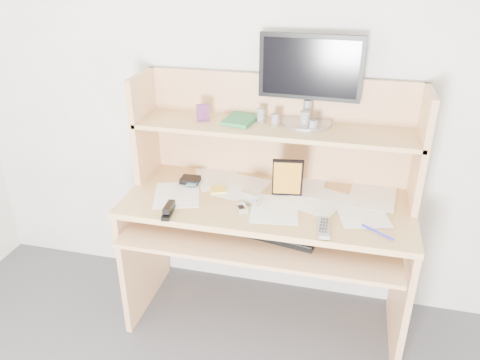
% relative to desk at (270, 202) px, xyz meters
% --- Properties ---
extents(back_wall, '(3.60, 0.04, 2.50)m').
position_rel_desk_xyz_m(back_wall, '(0.00, 0.24, 0.56)').
color(back_wall, white).
rests_on(back_wall, floor).
extents(desk, '(1.40, 0.70, 1.30)m').
position_rel_desk_xyz_m(desk, '(0.00, 0.00, 0.00)').
color(desk, tan).
rests_on(desk, floor).
extents(paper_clutter, '(1.32, 0.54, 0.01)m').
position_rel_desk_xyz_m(paper_clutter, '(0.00, -0.08, 0.06)').
color(paper_clutter, white).
rests_on(paper_clutter, desk).
extents(keyboard, '(0.43, 0.22, 0.03)m').
position_rel_desk_xyz_m(keyboard, '(0.06, -0.23, -0.03)').
color(keyboard, black).
rests_on(keyboard, desk).
extents(tv_remote, '(0.07, 0.17, 0.02)m').
position_rel_desk_xyz_m(tv_remote, '(0.29, -0.29, 0.07)').
color(tv_remote, gray).
rests_on(tv_remote, paper_clutter).
extents(flip_phone, '(0.08, 0.09, 0.02)m').
position_rel_desk_xyz_m(flip_phone, '(-0.10, -0.21, 0.07)').
color(flip_phone, silver).
rests_on(flip_phone, paper_clutter).
extents(stapler, '(0.05, 0.14, 0.04)m').
position_rel_desk_xyz_m(stapler, '(-0.42, -0.32, 0.08)').
color(stapler, black).
rests_on(stapler, paper_clutter).
extents(wallet, '(0.10, 0.08, 0.02)m').
position_rel_desk_xyz_m(wallet, '(-0.43, 0.01, 0.07)').
color(wallet, black).
rests_on(wallet, paper_clutter).
extents(sticky_note_pad, '(0.10, 0.10, 0.01)m').
position_rel_desk_xyz_m(sticky_note_pad, '(-0.26, -0.04, 0.06)').
color(sticky_note_pad, yellow).
rests_on(sticky_note_pad, desk).
extents(digital_camera, '(0.10, 0.06, 0.06)m').
position_rel_desk_xyz_m(digital_camera, '(-0.08, -0.13, 0.09)').
color(digital_camera, silver).
rests_on(digital_camera, paper_clutter).
extents(game_case, '(0.15, 0.04, 0.21)m').
position_rel_desk_xyz_m(game_case, '(0.09, -0.03, 0.17)').
color(game_case, black).
rests_on(game_case, paper_clutter).
extents(blue_pen, '(0.14, 0.10, 0.01)m').
position_rel_desk_xyz_m(blue_pen, '(0.52, -0.27, 0.07)').
color(blue_pen, '#1A1CC8').
rests_on(blue_pen, paper_clutter).
extents(card_box, '(0.06, 0.05, 0.09)m').
position_rel_desk_xyz_m(card_box, '(-0.36, 0.06, 0.43)').
color(card_box, maroon).
rests_on(card_box, desk).
extents(shelf_book, '(0.17, 0.21, 0.02)m').
position_rel_desk_xyz_m(shelf_book, '(-0.18, 0.09, 0.40)').
color(shelf_book, '#317A48').
rests_on(shelf_book, desk).
extents(chip_stack_a, '(0.04, 0.04, 0.06)m').
position_rel_desk_xyz_m(chip_stack_a, '(-0.00, 0.08, 0.42)').
color(chip_stack_a, black).
rests_on(chip_stack_a, desk).
extents(chip_stack_b, '(0.05, 0.05, 0.07)m').
position_rel_desk_xyz_m(chip_stack_b, '(-0.08, 0.12, 0.42)').
color(chip_stack_b, white).
rests_on(chip_stack_b, desk).
extents(chip_stack_c, '(0.05, 0.05, 0.05)m').
position_rel_desk_xyz_m(chip_stack_c, '(0.19, 0.05, 0.41)').
color(chip_stack_c, black).
rests_on(chip_stack_c, desk).
extents(chip_stack_d, '(0.05, 0.05, 0.08)m').
position_rel_desk_xyz_m(chip_stack_d, '(0.14, 0.09, 0.43)').
color(chip_stack_d, white).
rests_on(chip_stack_d, desk).
extents(monitor, '(0.49, 0.25, 0.43)m').
position_rel_desk_xyz_m(monitor, '(0.15, 0.16, 0.61)').
color(monitor, '#A7A6AB').
rests_on(monitor, desk).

